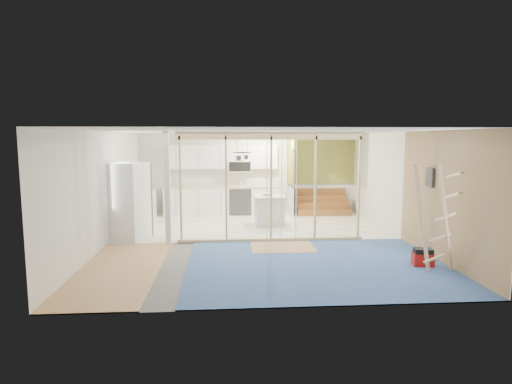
{
  "coord_description": "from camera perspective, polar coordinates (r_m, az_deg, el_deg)",
  "views": [
    {
      "loc": [
        -0.77,
        -9.88,
        2.45
      ],
      "look_at": [
        -0.01,
        0.6,
        1.12
      ],
      "focal_mm": 30.0,
      "sensor_mm": 36.0,
      "label": 1
    }
  ],
  "objects": [
    {
      "name": "floor_overlays",
      "position": [
        10.27,
        0.68,
        -6.53
      ],
      "size": [
        7.0,
        8.0,
        0.03
      ],
      "color": "white",
      "rests_on": "room"
    },
    {
      "name": "upper_cabinets",
      "position": [
        13.71,
        -4.46,
        4.57
      ],
      "size": [
        3.6,
        0.41,
        0.85
      ],
      "color": "white",
      "rests_on": "room"
    },
    {
      "name": "soap_bottle_a",
      "position": [
        13.8,
        -11.34,
        1.45
      ],
      "size": [
        0.14,
        0.14,
        0.33
      ],
      "primitive_type": "imported",
      "rotation": [
        0.0,
        0.0,
        0.1
      ],
      "color": "silver",
      "rests_on": "base_cabinets"
    },
    {
      "name": "bowl",
      "position": [
        12.08,
        1.47,
        -0.26
      ],
      "size": [
        0.32,
        0.32,
        0.07
      ],
      "primitive_type": "imported",
      "rotation": [
        0.0,
        0.0,
        0.18
      ],
      "color": "silver",
      "rests_on": "island"
    },
    {
      "name": "green_partition",
      "position": [
        13.91,
        7.55,
        0.95
      ],
      "size": [
        2.25,
        1.51,
        2.6
      ],
      "color": "olive",
      "rests_on": "room"
    },
    {
      "name": "soap_bottle_b",
      "position": [
        13.76,
        -2.05,
        1.26
      ],
      "size": [
        0.1,
        0.1,
        0.18
      ],
      "primitive_type": "imported",
      "rotation": [
        0.0,
        0.0,
        -0.21
      ],
      "color": "silver",
      "rests_on": "base_cabinets"
    },
    {
      "name": "fridge",
      "position": [
        10.69,
        -16.68,
        -1.24
      ],
      "size": [
        1.04,
        1.01,
        1.87
      ],
      "rotation": [
        0.0,
        0.0,
        -0.34
      ],
      "color": "white",
      "rests_on": "room"
    },
    {
      "name": "electrical_panel",
      "position": [
        9.5,
        22.13,
        1.85
      ],
      "size": [
        0.04,
        0.3,
        0.4
      ],
      "primitive_type": "cube",
      "color": "#3C3C41",
      "rests_on": "room"
    },
    {
      "name": "toolbox",
      "position": [
        8.88,
        21.35,
        -8.18
      ],
      "size": [
        0.41,
        0.34,
        0.35
      ],
      "rotation": [
        0.0,
        0.0,
        -0.17
      ],
      "color": "#A7120F",
      "rests_on": "room"
    },
    {
      "name": "sheathing_panel",
      "position": [
        9.03,
        23.99,
        -0.73
      ],
      "size": [
        0.02,
        4.0,
        2.6
      ],
      "primitive_type": "cube",
      "color": "tan",
      "rests_on": "room"
    },
    {
      "name": "room",
      "position": [
        9.97,
        0.3,
        0.6
      ],
      "size": [
        7.01,
        8.01,
        2.61
      ],
      "color": "slate",
      "rests_on": "ground"
    },
    {
      "name": "stud_frame",
      "position": [
        9.93,
        -1.09,
        2.25
      ],
      "size": [
        4.66,
        0.14,
        2.6
      ],
      "color": "#D3C481",
      "rests_on": "room"
    },
    {
      "name": "island",
      "position": [
        12.01,
        1.75,
        -2.52
      ],
      "size": [
        0.89,
        0.89,
        0.84
      ],
      "rotation": [
        0.0,
        0.0,
        0.04
      ],
      "color": "silver",
      "rests_on": "room"
    },
    {
      "name": "base_cabinets",
      "position": [
        13.41,
        -7.69,
        -1.34
      ],
      "size": [
        4.45,
        2.24,
        0.93
      ],
      "color": "white",
      "rests_on": "room"
    },
    {
      "name": "ceiling_light",
      "position": [
        13.06,
        5.46,
        7.59
      ],
      "size": [
        0.32,
        0.32,
        0.08
      ],
      "primitive_type": "cylinder",
      "color": "#FFEABF",
      "rests_on": "room"
    },
    {
      "name": "pot_rack",
      "position": [
        11.79,
        -1.9,
        5.01
      ],
      "size": [
        0.52,
        0.52,
        0.72
      ],
      "color": "black",
      "rests_on": "room"
    },
    {
      "name": "ladder",
      "position": [
        8.35,
        22.95,
        -3.21
      ],
      "size": [
        1.07,
        0.18,
        2.0
      ],
      "rotation": [
        0.0,
        0.0,
        0.28
      ],
      "color": "#D1B280",
      "rests_on": "room"
    }
  ]
}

